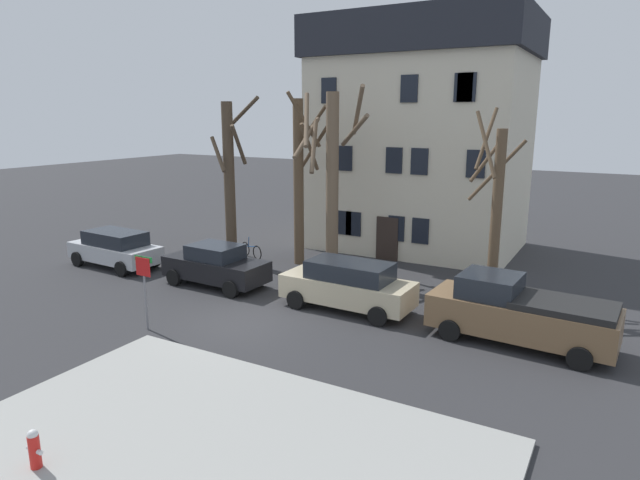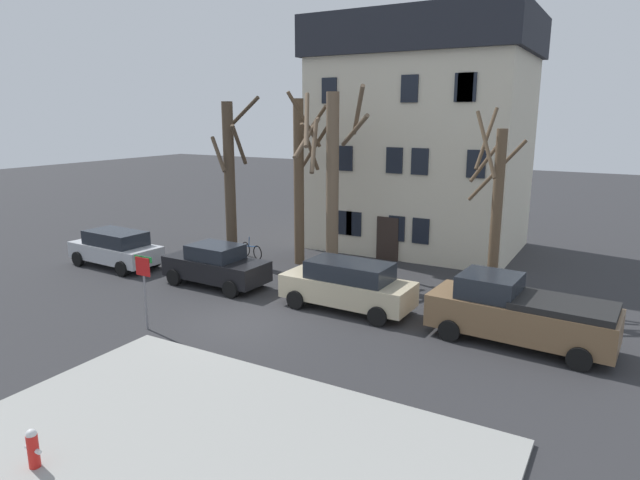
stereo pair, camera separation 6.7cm
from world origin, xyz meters
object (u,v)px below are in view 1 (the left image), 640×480
tree_bare_mid (300,177)px  street_sign_pole (144,278)px  pickup_truck_brown (519,312)px  bicycle_leaning (251,250)px  tree_bare_near (230,179)px  car_silver_wagon (115,248)px  tree_bare_end (495,207)px  building_main (421,134)px  tree_bare_far (331,176)px  fire_hydrant (34,448)px  car_beige_wagon (348,285)px  car_black_sedan (216,265)px

tree_bare_mid → street_sign_pole: size_ratio=3.18×
pickup_truck_brown → bicycle_leaning: (-13.28, 4.26, -0.62)m
tree_bare_near → pickup_truck_brown: (13.70, -3.34, -2.95)m
car_silver_wagon → street_sign_pole: bearing=-34.1°
tree_bare_end → car_silver_wagon: (-16.09, -3.74, -2.69)m
building_main → tree_bare_far: 7.39m
tree_bare_end → fire_hydrant: 16.07m
building_main → tree_bare_near: bearing=-131.8°
car_beige_wagon → pickup_truck_brown: 5.87m
building_main → car_black_sedan: 12.82m
fire_hydrant → bicycle_leaning: size_ratio=0.49×
bicycle_leaning → tree_bare_far: bearing=-7.3°
car_beige_wagon → pickup_truck_brown: size_ratio=0.87×
tree_bare_mid → car_silver_wagon: bearing=-146.5°
building_main → car_beige_wagon: size_ratio=2.39×
tree_bare_mid → car_silver_wagon: tree_bare_mid is taller
car_silver_wagon → car_beige_wagon: size_ratio=0.97×
building_main → car_black_sedan: size_ratio=2.58×
tree_bare_mid → tree_bare_far: 2.36m
fire_hydrant → pickup_truck_brown: bearing=57.9°
street_sign_pole → tree_bare_end: bearing=43.3°
bicycle_leaning → building_main: bearing=46.2°
tree_bare_far → street_sign_pole: 9.17m
fire_hydrant → street_sign_pole: bearing=120.1°
tree_bare_far → tree_bare_end: 6.86m
fire_hydrant → building_main: bearing=90.1°
building_main → fire_hydrant: building_main is taller
car_beige_wagon → car_silver_wagon: bearing=-179.2°
tree_bare_near → tree_bare_mid: bearing=22.7°
building_main → street_sign_pole: bearing=-103.1°
car_silver_wagon → car_beige_wagon: 11.90m
tree_bare_mid → pickup_truck_brown: (10.64, -4.61, -3.11)m
tree_bare_far → fire_hydrant: (1.47, -14.86, -3.78)m
tree_bare_far → car_black_sedan: (-3.34, -3.72, -3.46)m
tree_bare_mid → car_black_sedan: bearing=-104.4°
tree_bare_near → car_black_sedan: (1.85, -3.41, -3.08)m
tree_bare_far → car_beige_wagon: bearing=-53.8°
pickup_truck_brown → street_sign_pole: size_ratio=2.24×
pickup_truck_brown → bicycle_leaning: 13.96m
tree_bare_mid → fire_hydrant: size_ratio=9.65×
fire_hydrant → car_silver_wagon: bearing=134.0°
car_black_sedan → fire_hydrant: size_ratio=5.50×
car_silver_wagon → car_beige_wagon: bearing=0.8°
pickup_truck_brown → bicycle_leaning: pickup_truck_brown is taller
tree_bare_mid → bicycle_leaning: tree_bare_mid is taller
building_main → tree_bare_far: bearing=-101.3°
tree_bare_near → pickup_truck_brown: size_ratio=1.39×
pickup_truck_brown → fire_hydrant: size_ratio=6.82×
car_black_sedan → bicycle_leaning: (-1.44, 4.33, -0.49)m
tree_bare_mid → car_beige_wagon: tree_bare_mid is taller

